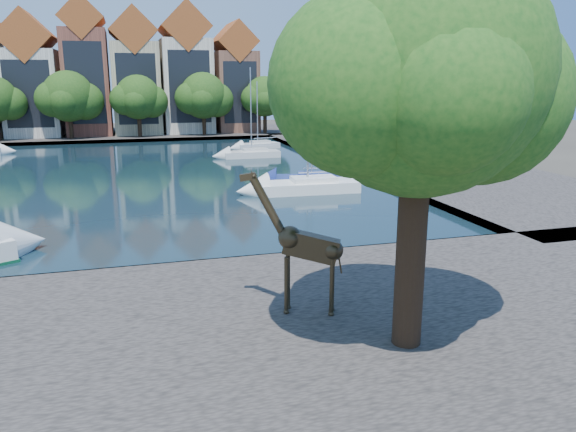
% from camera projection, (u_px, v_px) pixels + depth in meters
% --- Properties ---
extents(ground, '(160.00, 160.00, 0.00)m').
position_uv_depth(ground, '(128.00, 278.00, 22.29)').
color(ground, '#38332B').
rests_on(ground, ground).
extents(water_basin, '(38.00, 50.00, 0.08)m').
position_uv_depth(water_basin, '(125.00, 176.00, 44.66)').
color(water_basin, black).
rests_on(water_basin, ground).
extents(near_quay, '(50.00, 14.00, 0.50)m').
position_uv_depth(near_quay, '(130.00, 353.00, 15.70)').
color(near_quay, '#49433F').
rests_on(near_quay, ground).
extents(far_quay, '(60.00, 16.00, 0.50)m').
position_uv_depth(far_quay, '(124.00, 135.00, 74.45)').
color(far_quay, '#49433F').
rests_on(far_quay, ground).
extents(right_quay, '(14.00, 52.00, 0.50)m').
position_uv_depth(right_quay, '(408.00, 161.00, 51.31)').
color(right_quay, '#49433F').
rests_on(right_quay, ground).
extents(plane_tree, '(8.32, 6.40, 10.62)m').
position_uv_depth(plane_tree, '(425.00, 80.00, 14.07)').
color(plane_tree, '#332114').
rests_on(plane_tree, near_quay).
extents(townhouse_west_inner, '(6.43, 9.18, 15.15)m').
position_uv_depth(townhouse_west_inner, '(32.00, 80.00, 69.91)').
color(townhouse_west_inner, silver).
rests_on(townhouse_west_inner, far_quay).
extents(townhouse_center, '(5.44, 9.18, 16.93)m').
position_uv_depth(townhouse_center, '(87.00, 72.00, 71.41)').
color(townhouse_center, brown).
rests_on(townhouse_center, far_quay).
extents(townhouse_east_inner, '(5.94, 9.18, 15.79)m').
position_uv_depth(townhouse_east_inner, '(136.00, 77.00, 73.17)').
color(townhouse_east_inner, tan).
rests_on(townhouse_east_inner, far_quay).
extents(townhouse_east_mid, '(6.43, 9.18, 16.65)m').
position_uv_depth(townhouse_east_mid, '(186.00, 74.00, 74.82)').
color(townhouse_east_mid, beige).
rests_on(townhouse_east_mid, far_quay).
extents(townhouse_east_end, '(5.44, 9.18, 14.43)m').
position_uv_depth(townhouse_east_end, '(234.00, 82.00, 76.80)').
color(townhouse_east_end, brown).
rests_on(townhouse_east_end, far_quay).
extents(far_tree_mid_west, '(7.80, 6.00, 8.00)m').
position_uv_depth(far_tree_mid_west, '(69.00, 98.00, 66.52)').
color(far_tree_mid_west, '#332114').
rests_on(far_tree_mid_west, far_quay).
extents(far_tree_mid_east, '(7.02, 5.40, 7.52)m').
position_uv_depth(far_tree_mid_east, '(139.00, 99.00, 68.70)').
color(far_tree_mid_east, '#332114').
rests_on(far_tree_mid_east, far_quay).
extents(far_tree_east, '(7.54, 5.80, 7.84)m').
position_uv_depth(far_tree_east, '(204.00, 97.00, 70.82)').
color(far_tree_east, '#332114').
rests_on(far_tree_east, far_quay).
extents(far_tree_far_east, '(6.76, 5.20, 7.36)m').
position_uv_depth(far_tree_far_east, '(265.00, 98.00, 73.00)').
color(far_tree_far_east, '#332114').
rests_on(far_tree_far_east, far_quay).
extents(giraffe_statue, '(2.99, 1.49, 4.46)m').
position_uv_depth(giraffe_statue, '(303.00, 246.00, 17.35)').
color(giraffe_statue, '#322819').
rests_on(giraffe_statue, near_quay).
extents(sailboat_right_a, '(6.97, 2.69, 9.63)m').
position_uv_depth(sailboat_right_a, '(308.00, 184.00, 38.24)').
color(sailboat_right_a, white).
rests_on(sailboat_right_a, water_basin).
extents(sailboat_right_b, '(6.64, 3.90, 10.02)m').
position_uv_depth(sailboat_right_b, '(312.00, 179.00, 40.40)').
color(sailboat_right_b, navy).
rests_on(sailboat_right_b, water_basin).
extents(sailboat_right_c, '(5.43, 1.91, 8.53)m').
position_uv_depth(sailboat_right_c, '(252.00, 153.00, 54.83)').
color(sailboat_right_c, silver).
rests_on(sailboat_right_c, water_basin).
extents(sailboat_right_d, '(4.95, 2.59, 7.20)m').
position_uv_depth(sailboat_right_d, '(258.00, 144.00, 61.30)').
color(sailboat_right_d, silver).
rests_on(sailboat_right_d, water_basin).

